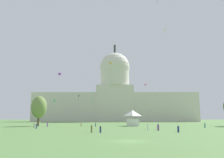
% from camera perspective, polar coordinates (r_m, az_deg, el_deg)
% --- Properties ---
extents(ground_plane, '(800.00, 800.00, 0.00)m').
position_cam_1_polar(ground_plane, '(33.42, 4.24, -14.89)').
color(ground_plane, '#567F42').
extents(capitol_building, '(135.84, 25.84, 66.59)m').
position_cam_1_polar(capitol_building, '(199.30, 0.69, -4.59)').
color(capitol_building, beige).
rests_on(capitol_building, ground_plane).
extents(event_tent, '(5.38, 7.23, 6.15)m').
position_cam_1_polar(event_tent, '(93.51, 5.03, -9.44)').
color(event_tent, white).
rests_on(event_tent, ground_plane).
extents(tree_west_mid, '(8.54, 9.18, 11.64)m').
position_cam_1_polar(tree_west_mid, '(95.90, -17.38, -6.55)').
color(tree_west_mid, brown).
rests_on(tree_west_mid, ground_plane).
extents(person_white_mid_center, '(0.47, 0.47, 1.62)m').
position_cam_1_polar(person_white_mid_center, '(62.13, 8.68, -11.57)').
color(person_white_mid_center, silver).
rests_on(person_white_mid_center, ground_plane).
extents(person_teal_lawn_far_right, '(0.46, 0.46, 1.57)m').
position_cam_1_polar(person_teal_lawn_far_right, '(83.56, 21.69, -10.47)').
color(person_teal_lawn_far_right, '#1E757A').
rests_on(person_teal_lawn_far_right, ground_plane).
extents(person_olive_back_center, '(0.41, 0.41, 1.76)m').
position_cam_1_polar(person_olive_back_center, '(52.04, -5.00, -12.01)').
color(person_olive_back_center, olive).
rests_on(person_olive_back_center, ground_plane).
extents(person_purple_front_right, '(0.61, 0.61, 1.75)m').
position_cam_1_polar(person_purple_front_right, '(61.16, 11.19, -11.50)').
color(person_purple_front_right, '#703D93').
rests_on(person_purple_front_right, ground_plane).
extents(person_navy_lawn_far_left, '(0.52, 0.52, 1.58)m').
position_cam_1_polar(person_navy_lawn_far_left, '(54.88, 15.84, -11.67)').
color(person_navy_lawn_far_left, navy).
rests_on(person_navy_lawn_far_left, ground_plane).
extents(person_grey_front_left, '(0.43, 0.43, 1.55)m').
position_cam_1_polar(person_grey_front_left, '(80.85, -18.46, -10.70)').
color(person_grey_front_left, gray).
rests_on(person_grey_front_left, ground_plane).
extents(person_purple_near_tree_west, '(0.47, 0.47, 1.77)m').
position_cam_1_polar(person_purple_near_tree_west, '(88.62, -15.48, -10.63)').
color(person_purple_near_tree_west, '#703D93').
rests_on(person_purple_near_tree_west, ground_plane).
extents(person_denim_near_tent, '(0.55, 0.55, 1.65)m').
position_cam_1_polar(person_denim_near_tent, '(73.47, -17.94, -10.88)').
color(person_denim_near_tent, '#3D5684').
rests_on(person_denim_near_tent, ground_plane).
extents(person_denim_edge_west, '(0.45, 0.45, 1.46)m').
position_cam_1_polar(person_denim_edge_west, '(84.42, -4.03, -11.12)').
color(person_denim_edge_west, '#3D5684').
rests_on(person_denim_edge_west, ground_plane).
extents(person_navy_mid_right, '(0.50, 0.50, 1.52)m').
position_cam_1_polar(person_navy_mid_right, '(51.78, -2.84, -12.19)').
color(person_navy_mid_right, navy).
rests_on(person_navy_mid_right, ground_plane).
extents(person_tan_near_tree_east, '(0.50, 0.50, 1.63)m').
position_cam_1_polar(person_tan_near_tree_east, '(91.14, -7.51, -10.89)').
color(person_tan_near_tree_east, tan).
rests_on(person_tan_near_tree_east, ground_plane).
extents(kite_pink_mid, '(1.40, 1.42, 1.33)m').
position_cam_1_polar(kite_pink_mid, '(139.99, 8.17, -1.32)').
color(kite_pink_mid, pink).
extents(kite_violet_mid, '(0.95, 0.96, 0.97)m').
position_cam_1_polar(kite_violet_mid, '(102.71, -12.60, 1.20)').
color(kite_violet_mid, purple).
extents(kite_turquoise_low, '(1.50, 1.06, 3.89)m').
position_cam_1_polar(kite_turquoise_low, '(87.25, -4.75, -3.62)').
color(kite_turquoise_low, teal).
extents(kite_gold_mid, '(1.26, 1.25, 1.05)m').
position_cam_1_polar(kite_gold_mid, '(120.96, -0.38, 3.94)').
color(kite_gold_mid, gold).
extents(kite_green_low, '(0.63, 0.72, 4.00)m').
position_cam_1_polar(kite_green_low, '(118.26, -13.88, -5.33)').
color(kite_green_low, green).
extents(kite_black_low, '(0.64, 0.75, 3.84)m').
position_cam_1_polar(kite_black_low, '(149.34, -8.10, -4.19)').
color(kite_black_low, black).
extents(kite_yellow_high, '(1.15, 1.38, 3.15)m').
position_cam_1_polar(kite_yellow_high, '(138.70, 12.63, 11.56)').
color(kite_yellow_high, yellow).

